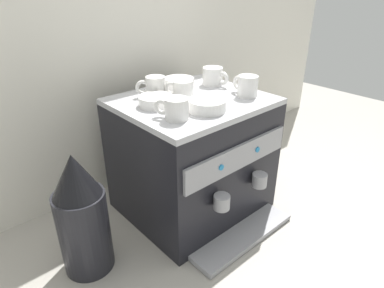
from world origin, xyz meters
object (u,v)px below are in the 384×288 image
at_px(ceramic_bowl_0, 179,83).
at_px(coffee_grinder, 82,216).
at_px(milk_pitcher, 249,159).
at_px(ceramic_cup_0, 247,86).
at_px(ceramic_cup_4, 182,90).
at_px(ceramic_cup_2, 154,86).
at_px(ceramic_bowl_2, 156,101).
at_px(ceramic_cup_1, 213,76).
at_px(ceramic_bowl_1, 207,105).
at_px(espresso_machine, 193,156).
at_px(ceramic_cup_3, 175,109).

height_order(ceramic_bowl_0, coffee_grinder, ceramic_bowl_0).
bearing_deg(milk_pitcher, ceramic_cup_0, -150.62).
bearing_deg(ceramic_cup_4, coffee_grinder, -174.65).
distance_m(ceramic_cup_2, ceramic_bowl_2, 0.11).
distance_m(ceramic_cup_1, ceramic_bowl_0, 0.15).
bearing_deg(ceramic_cup_4, ceramic_bowl_1, -95.96).
relative_size(ceramic_cup_4, ceramic_bowl_0, 0.87).
bearing_deg(ceramic_bowl_0, ceramic_cup_4, -124.56).
bearing_deg(espresso_machine, ceramic_bowl_0, 71.23).
height_order(espresso_machine, ceramic_cup_3, ceramic_cup_3).
bearing_deg(ceramic_bowl_1, ceramic_cup_3, 173.01).
distance_m(ceramic_cup_3, ceramic_bowl_1, 0.12).
height_order(ceramic_cup_2, ceramic_cup_3, ceramic_cup_2).
bearing_deg(ceramic_cup_1, espresso_machine, -157.09).
xyz_separation_m(ceramic_bowl_1, coffee_grinder, (-0.44, 0.10, -0.29)).
relative_size(espresso_machine, coffee_grinder, 1.35).
distance_m(ceramic_cup_2, ceramic_bowl_1, 0.24).
distance_m(ceramic_cup_0, ceramic_cup_4, 0.24).
distance_m(ceramic_cup_1, ceramic_cup_3, 0.39).
xyz_separation_m(ceramic_bowl_0, ceramic_bowl_2, (-0.19, -0.10, -0.00)).
distance_m(ceramic_cup_4, coffee_grinder, 0.55).
bearing_deg(ceramic_cup_4, ceramic_cup_2, 119.94).
xyz_separation_m(espresso_machine, ceramic_cup_3, (-0.17, -0.11, 0.27)).
distance_m(ceramic_bowl_2, coffee_grinder, 0.45).
bearing_deg(milk_pitcher, ceramic_bowl_2, 178.00).
height_order(ceramic_cup_3, milk_pitcher, ceramic_cup_3).
xyz_separation_m(ceramic_cup_2, coffee_grinder, (-0.40, -0.14, -0.31)).
relative_size(ceramic_bowl_1, ceramic_bowl_2, 1.06).
distance_m(ceramic_bowl_1, ceramic_bowl_2, 0.18).
xyz_separation_m(ceramic_cup_1, ceramic_cup_4, (-0.21, -0.05, -0.00)).
bearing_deg(ceramic_cup_3, ceramic_cup_4, 43.59).
bearing_deg(ceramic_cup_4, ceramic_bowl_0, 55.44).
height_order(ceramic_cup_3, ceramic_cup_4, ceramic_cup_4).
height_order(espresso_machine, ceramic_bowl_1, ceramic_bowl_1).
xyz_separation_m(ceramic_cup_0, ceramic_bowl_2, (-0.32, 0.14, -0.02)).
height_order(ceramic_cup_1, milk_pitcher, ceramic_cup_1).
height_order(ceramic_bowl_1, coffee_grinder, ceramic_bowl_1).
relative_size(ceramic_cup_1, ceramic_bowl_1, 0.96).
relative_size(ceramic_cup_0, milk_pitcher, 0.82).
height_order(espresso_machine, ceramic_bowl_0, ceramic_bowl_0).
bearing_deg(ceramic_cup_2, ceramic_bowl_0, 5.87).
height_order(espresso_machine, ceramic_cup_2, ceramic_cup_2).
distance_m(ceramic_cup_0, ceramic_bowl_2, 0.35).
relative_size(espresso_machine, ceramic_bowl_1, 4.52).
bearing_deg(ceramic_cup_3, ceramic_bowl_0, 48.40).
bearing_deg(ceramic_cup_2, coffee_grinder, -161.08).
relative_size(espresso_machine, ceramic_cup_3, 5.45).
distance_m(ceramic_cup_0, ceramic_cup_1, 0.18).
bearing_deg(ceramic_cup_1, ceramic_cup_2, 170.82).
xyz_separation_m(ceramic_cup_1, milk_pitcher, (0.20, -0.06, -0.44)).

